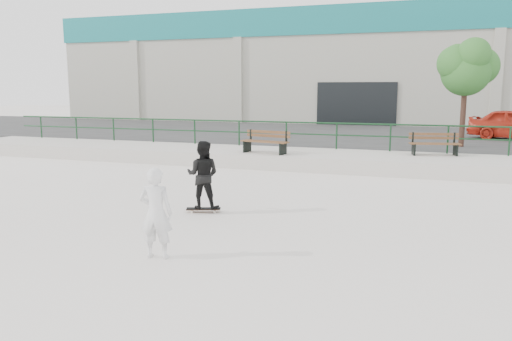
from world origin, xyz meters
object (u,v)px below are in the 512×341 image
(bench_left, at_px, (266,142))
(skateboard, at_px, (203,209))
(tree, at_px, (467,66))
(bench_right, at_px, (434,144))
(standing_skater, at_px, (203,175))
(seated_skater, at_px, (156,213))

(bench_left, distance_m, skateboard, 6.97)
(tree, bearing_deg, bench_right, -109.75)
(tree, xyz_separation_m, standing_skater, (-6.20, -11.34, -2.80))
(bench_left, bearing_deg, seated_skater, -70.87)
(skateboard, bearing_deg, standing_skater, -123.80)
(standing_skater, bearing_deg, bench_right, -130.88)
(bench_left, distance_m, bench_right, 5.95)
(bench_left, height_order, tree, tree)
(skateboard, xyz_separation_m, standing_skater, (-0.00, -0.00, 0.80))
(skateboard, distance_m, standing_skater, 0.80)
(bench_right, height_order, seated_skater, seated_skater)
(bench_right, height_order, skateboard, bench_right)
(bench_right, bearing_deg, standing_skater, -133.64)
(bench_left, bearing_deg, skateboard, -72.35)
(bench_right, relative_size, standing_skater, 1.14)
(bench_left, distance_m, seated_skater, 10.07)
(standing_skater, bearing_deg, seated_skater, 91.13)
(skateboard, bearing_deg, tree, 41.56)
(bench_left, height_order, skateboard, bench_left)
(bench_right, height_order, tree, tree)
(bench_left, xyz_separation_m, seated_skater, (1.25, -9.99, -0.13))
(bench_left, relative_size, skateboard, 2.31)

